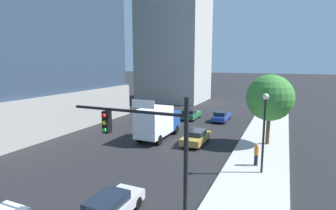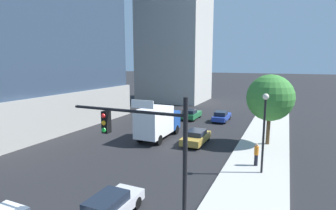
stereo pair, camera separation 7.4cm
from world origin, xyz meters
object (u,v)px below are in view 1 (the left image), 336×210
at_px(traffic_light_pole, 148,144).
at_px(car_green, 191,114).
at_px(construction_building, 175,22).
at_px(car_silver, 109,208).
at_px(car_blue, 221,116).
at_px(pedestrian_orange_shirt, 256,154).
at_px(box_truck, 157,122).
at_px(street_tree, 270,98).
at_px(street_lamp, 264,122).
at_px(car_gold, 196,137).

height_order(traffic_light_pole, car_green, traffic_light_pole).
bearing_deg(construction_building, car_silver, -71.73).
bearing_deg(traffic_light_pole, car_blue, 95.65).
xyz_separation_m(car_silver, pedestrian_orange_shirt, (6.22, 10.52, 0.37)).
bearing_deg(box_truck, construction_building, 109.10).
relative_size(car_blue, box_truck, 0.68).
xyz_separation_m(construction_building, street_tree, (20.57, -25.39, -11.66)).
distance_m(traffic_light_pole, car_green, 26.95).
bearing_deg(street_tree, car_silver, -111.58).
distance_m(street_lamp, car_blue, 18.16).
xyz_separation_m(car_blue, box_truck, (-4.30, -11.41, 1.21)).
relative_size(car_silver, pedestrian_orange_shirt, 2.49).
relative_size(construction_building, car_gold, 8.22).
relative_size(street_tree, box_truck, 1.05).
relative_size(street_lamp, car_green, 1.43).
distance_m(construction_building, traffic_light_pole, 47.24).
xyz_separation_m(car_green, pedestrian_orange_shirt, (10.52, -14.78, 0.35)).
bearing_deg(pedestrian_orange_shirt, box_truck, 159.72).
xyz_separation_m(car_silver, box_truck, (-4.30, 14.41, 1.21)).
xyz_separation_m(construction_building, car_blue, (13.93, -16.38, -15.72)).
height_order(car_gold, car_green, car_green).
xyz_separation_m(street_tree, car_gold, (-6.65, -2.35, -4.07)).
bearing_deg(pedestrian_orange_shirt, car_silver, -120.58).
relative_size(construction_building, car_silver, 8.18).
bearing_deg(construction_building, street_lamp, -57.86).
distance_m(car_gold, box_truck, 4.47).
bearing_deg(car_green, street_lamp, -55.40).
bearing_deg(street_lamp, car_blue, 112.20).
relative_size(street_lamp, pedestrian_orange_shirt, 3.26).
relative_size(car_gold, car_green, 1.09).
bearing_deg(car_silver, car_gold, 90.00).
distance_m(street_tree, pedestrian_orange_shirt, 7.30).
distance_m(car_green, pedestrian_orange_shirt, 18.15).
bearing_deg(box_truck, street_lamp, -24.89).
height_order(car_green, box_truck, box_truck).
distance_m(traffic_light_pole, street_lamp, 10.60).
bearing_deg(pedestrian_orange_shirt, car_blue, 112.12).
relative_size(car_green, box_truck, 0.62).
relative_size(car_silver, box_truck, 0.68).
bearing_deg(street_tree, construction_building, 129.02).
bearing_deg(box_truck, car_gold, 0.57).
distance_m(traffic_light_pole, car_silver, 4.72).
bearing_deg(car_silver, car_blue, 90.00).
relative_size(car_green, pedestrian_orange_shirt, 2.27).
distance_m(car_blue, car_green, 4.34).
bearing_deg(car_gold, car_blue, 90.00).
distance_m(construction_building, car_gold, 34.80).
bearing_deg(car_gold, box_truck, -179.43).
distance_m(street_lamp, pedestrian_orange_shirt, 3.20).
relative_size(construction_building, car_green, 8.97).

